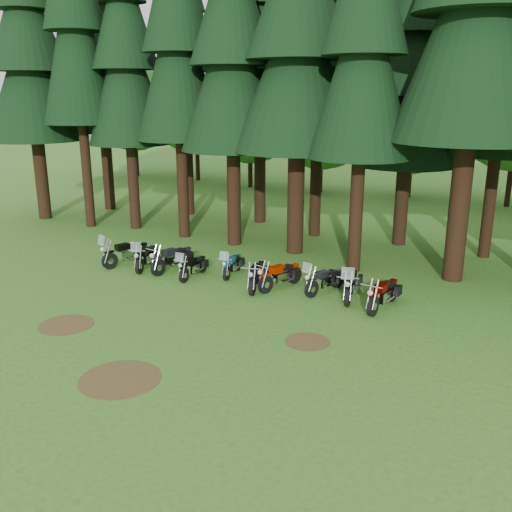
# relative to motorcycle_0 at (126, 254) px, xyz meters

# --- Properties ---
(ground) EXTENTS (120.00, 120.00, 0.00)m
(ground) POSITION_rel_motorcycle_0_xyz_m (5.62, -4.14, -0.52)
(ground) COLOR #326B1F
(ground) RESTS_ON ground
(pine_front_0) EXTENTS (5.49, 5.49, 16.17)m
(pine_front_0) POSITION_rel_motorcycle_0_xyz_m (-10.58, 5.14, 9.17)
(pine_front_0) COLOR black
(pine_front_0) RESTS_ON ground
(pine_front_2) EXTENTS (4.32, 4.32, 16.22)m
(pine_front_2) POSITION_rel_motorcycle_0_xyz_m (-4.15, 5.69, 9.19)
(pine_front_2) COLOR black
(pine_front_2) RESTS_ON ground
(pine_front_3) EXTENTS (4.32, 4.32, 17.57)m
(pine_front_3) POSITION_rel_motorcycle_0_xyz_m (-0.67, 5.37, 10.00)
(pine_front_3) COLOR black
(pine_front_3) RESTS_ON ground
(pine_front_4) EXTENTS (4.95, 4.95, 16.33)m
(pine_front_4) POSITION_rel_motorcycle_0_xyz_m (2.41, 5.27, 9.26)
(pine_front_4) COLOR black
(pine_front_4) RESTS_ON ground
(pine_front_5) EXTENTS (5.81, 5.81, 16.72)m
(pine_front_5) POSITION_rel_motorcycle_0_xyz_m (5.69, 5.31, 9.49)
(pine_front_5) COLOR black
(pine_front_5) RESTS_ON ground
(pine_front_6) EXTENTS (4.15, 4.15, 16.75)m
(pine_front_6) POSITION_rel_motorcycle_0_xyz_m (9.06, 3.89, 9.51)
(pine_front_6) COLOR black
(pine_front_6) RESTS_ON ground
(pine_back_0) EXTENTS (5.00, 5.00, 17.21)m
(pine_back_0) POSITION_rel_motorcycle_0_xyz_m (-9.06, 9.11, 9.79)
(pine_back_0) COLOR black
(pine_back_0) RESTS_ON ground
(pine_back_1) EXTENTS (4.52, 4.52, 16.22)m
(pine_back_1) POSITION_rel_motorcycle_0_xyz_m (-3.63, 10.21, 9.19)
(pine_back_1) COLOR black
(pine_back_1) RESTS_ON ground
(pine_back_2) EXTENTS (4.85, 4.85, 16.30)m
(pine_back_2) POSITION_rel_motorcycle_0_xyz_m (1.24, 10.27, 9.24)
(pine_back_2) COLOR black
(pine_back_2) RESTS_ON ground
(pine_back_3) EXTENTS (4.35, 4.35, 16.20)m
(pine_back_3) POSITION_rel_motorcycle_0_xyz_m (5.25, 8.81, 9.18)
(pine_back_3) COLOR black
(pine_back_3) RESTS_ON ground
(pine_back_4) EXTENTS (4.94, 4.94, 13.78)m
(pine_back_4) POSITION_rel_motorcycle_0_xyz_m (9.66, 9.11, 7.73)
(pine_back_4) COLOR black
(pine_back_4) RESTS_ON ground
(pine_back_5) EXTENTS (3.94, 3.94, 16.33)m
(pine_back_5) POSITION_rel_motorcycle_0_xyz_m (13.70, 8.72, 9.26)
(pine_back_5) COLOR black
(pine_back_5) RESTS_ON ground
(decid_0) EXTENTS (8.00, 7.78, 10.00)m
(decid_0) POSITION_rel_motorcycle_0_xyz_m (-16.48, 21.13, 5.38)
(decid_0) COLOR black
(decid_0) RESTS_ON ground
(decid_1) EXTENTS (7.91, 7.69, 9.88)m
(decid_1) POSITION_rel_motorcycle_0_xyz_m (-10.36, 21.63, 5.31)
(decid_1) COLOR black
(decid_1) RESTS_ON ground
(decid_2) EXTENTS (6.72, 6.53, 8.40)m
(decid_2) POSITION_rel_motorcycle_0_xyz_m (-4.81, 20.64, 4.44)
(decid_2) COLOR black
(decid_2) RESTS_ON ground
(decid_3) EXTENTS (6.12, 5.95, 7.65)m
(decid_3) POSITION_rel_motorcycle_0_xyz_m (0.91, 21.00, 3.99)
(decid_3) COLOR black
(decid_3) RESTS_ON ground
(decid_4) EXTENTS (5.93, 5.76, 7.41)m
(decid_4) POSITION_rel_motorcycle_0_xyz_m (7.20, 22.19, 3.85)
(decid_4) COLOR black
(decid_4) RESTS_ON ground
(dirt_patch_0) EXTENTS (1.80, 1.80, 0.01)m
(dirt_patch_0) POSITION_rel_motorcycle_0_xyz_m (2.62, -6.14, -0.51)
(dirt_patch_0) COLOR #4C3D1E
(dirt_patch_0) RESTS_ON ground
(dirt_patch_1) EXTENTS (1.40, 1.40, 0.01)m
(dirt_patch_1) POSITION_rel_motorcycle_0_xyz_m (10.12, -3.64, -0.51)
(dirt_patch_1) COLOR #4C3D1E
(dirt_patch_1) RESTS_ON ground
(dirt_patch_2) EXTENTS (2.20, 2.20, 0.01)m
(dirt_patch_2) POSITION_rel_motorcycle_0_xyz_m (6.62, -8.14, -0.51)
(dirt_patch_2) COLOR #4C3D1E
(dirt_patch_2) RESTS_ON ground
(motorcycle_0) EXTENTS (1.04, 2.43, 1.55)m
(motorcycle_0) POSITION_rel_motorcycle_0_xyz_m (0.00, 0.00, 0.00)
(motorcycle_0) COLOR black
(motorcycle_0) RESTS_ON ground
(motorcycle_1) EXTENTS (0.99, 2.25, 1.44)m
(motorcycle_1) POSITION_rel_motorcycle_0_xyz_m (1.06, 0.00, -0.04)
(motorcycle_1) COLOR black
(motorcycle_1) RESTS_ON ground
(motorcycle_2) EXTENTS (0.55, 2.42, 0.99)m
(motorcycle_2) POSITION_rel_motorcycle_0_xyz_m (2.30, 0.27, -0.01)
(motorcycle_2) COLOR black
(motorcycle_2) RESTS_ON ground
(motorcycle_3) EXTENTS (0.40, 2.07, 1.30)m
(motorcycle_3) POSITION_rel_motorcycle_0_xyz_m (3.55, -0.09, -0.08)
(motorcycle_3) COLOR black
(motorcycle_3) RESTS_ON ground
(motorcycle_4) EXTENTS (0.61, 2.03, 1.28)m
(motorcycle_4) POSITION_rel_motorcycle_0_xyz_m (4.82, 0.92, -0.09)
(motorcycle_4) COLOR black
(motorcycle_4) RESTS_ON ground
(motorcycle_5) EXTENTS (0.78, 2.31, 0.96)m
(motorcycle_5) POSITION_rel_motorcycle_0_xyz_m (6.47, -0.00, -0.03)
(motorcycle_5) COLOR black
(motorcycle_5) RESTS_ON ground
(motorcycle_6) EXTENTS (0.84, 2.27, 0.95)m
(motorcycle_6) POSITION_rel_motorcycle_0_xyz_m (7.28, 0.41, -0.03)
(motorcycle_6) COLOR black
(motorcycle_6) RESTS_ON ground
(motorcycle_7) EXTENTS (0.95, 2.19, 1.40)m
(motorcycle_7) POSITION_rel_motorcycle_0_xyz_m (8.97, 0.74, -0.05)
(motorcycle_7) COLOR black
(motorcycle_7) RESTS_ON ground
(motorcycle_8) EXTENTS (0.81, 2.44, 1.53)m
(motorcycle_8) POSITION_rel_motorcycle_0_xyz_m (10.04, 0.60, -0.00)
(motorcycle_8) COLOR black
(motorcycle_8) RESTS_ON ground
(motorcycle_9) EXTENTS (0.46, 2.41, 0.98)m
(motorcycle_9) POSITION_rel_motorcycle_0_xyz_m (11.38, 0.16, -0.02)
(motorcycle_9) COLOR black
(motorcycle_9) RESTS_ON ground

